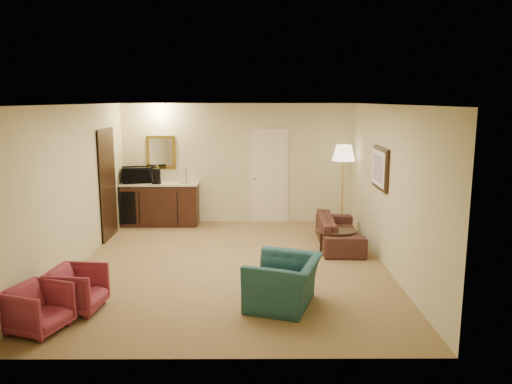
# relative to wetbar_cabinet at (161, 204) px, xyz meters

# --- Properties ---
(ground) EXTENTS (6.00, 6.00, 0.00)m
(ground) POSITION_rel_wetbar_cabinet_xyz_m (1.65, -2.72, -0.46)
(ground) COLOR olive
(ground) RESTS_ON ground
(room_walls) EXTENTS (5.02, 6.01, 2.61)m
(room_walls) POSITION_rel_wetbar_cabinet_xyz_m (1.55, -1.95, 1.26)
(room_walls) COLOR beige
(room_walls) RESTS_ON ground
(wetbar_cabinet) EXTENTS (1.64, 0.58, 0.92)m
(wetbar_cabinet) POSITION_rel_wetbar_cabinet_xyz_m (0.00, 0.00, 0.00)
(wetbar_cabinet) COLOR #341710
(wetbar_cabinet) RESTS_ON ground
(sofa) EXTENTS (0.62, 1.88, 0.73)m
(sofa) POSITION_rel_wetbar_cabinet_xyz_m (3.60, -1.56, -0.10)
(sofa) COLOR black
(sofa) RESTS_ON ground
(teal_armchair) EXTENTS (0.92, 1.14, 0.86)m
(teal_armchair) POSITION_rel_wetbar_cabinet_xyz_m (2.40, -4.34, -0.03)
(teal_armchair) COLOR #215253
(teal_armchair) RESTS_ON ground
(rose_chair_near) EXTENTS (0.65, 0.68, 0.64)m
(rose_chair_near) POSITION_rel_wetbar_cabinet_xyz_m (-0.25, -4.49, -0.14)
(rose_chair_near) COLOR maroon
(rose_chair_near) RESTS_ON ground
(rose_chair_far) EXTENTS (0.73, 0.75, 0.61)m
(rose_chair_far) POSITION_rel_wetbar_cabinet_xyz_m (-0.50, -5.08, -0.15)
(rose_chair_far) COLOR maroon
(rose_chair_far) RESTS_ON ground
(coffee_table) EXTENTS (0.76, 0.53, 0.42)m
(coffee_table) POSITION_rel_wetbar_cabinet_xyz_m (3.45, -2.10, -0.25)
(coffee_table) COLOR black
(coffee_table) RESTS_ON ground
(floor_lamp) EXTENTS (0.58, 0.58, 1.78)m
(floor_lamp) POSITION_rel_wetbar_cabinet_xyz_m (3.85, -0.38, 0.43)
(floor_lamp) COLOR gold
(floor_lamp) RESTS_ON ground
(waste_bin) EXTENTS (0.33, 0.33, 0.33)m
(waste_bin) POSITION_rel_wetbar_cabinet_xyz_m (0.65, -0.09, -0.29)
(waste_bin) COLOR black
(waste_bin) RESTS_ON ground
(microwave) EXTENTS (0.67, 0.49, 0.41)m
(microwave) POSITION_rel_wetbar_cabinet_xyz_m (-0.50, 0.05, 0.67)
(microwave) COLOR black
(microwave) RESTS_ON wetbar_cabinet
(coffee_maker) EXTENTS (0.18, 0.18, 0.33)m
(coffee_maker) POSITION_rel_wetbar_cabinet_xyz_m (-0.05, -0.12, 0.62)
(coffee_maker) COLOR black
(coffee_maker) RESTS_ON wetbar_cabinet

